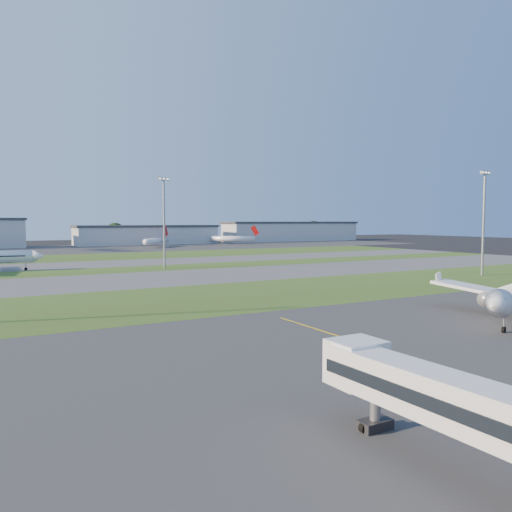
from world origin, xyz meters
TOP-DOWN VIEW (x-y plane):
  - ground at (0.00, 0.00)m, footprint 700.00×700.00m
  - apron_near at (0.00, 0.00)m, footprint 300.00×70.00m
  - grass_strip_a at (0.00, 52.00)m, footprint 300.00×34.00m
  - taxiway_a at (0.00, 85.00)m, footprint 300.00×32.00m
  - grass_strip_b at (0.00, 110.00)m, footprint 300.00×18.00m
  - taxiway_b at (0.00, 132.00)m, footprint 300.00×26.00m
  - grass_strip_c at (0.00, 165.00)m, footprint 300.00×40.00m
  - apron_far at (0.00, 225.00)m, footprint 400.00×80.00m
  - yellow_line at (5.00, 0.00)m, footprint 0.25×60.00m
  - mini_jet_near at (50.11, 223.00)m, footprint 20.32×22.51m
  - mini_jet_far at (100.35, 234.13)m, footprint 25.54×15.98m
  - light_mast_centre at (15.00, 108.00)m, footprint 3.20×0.70m
  - light_mast_east at (78.00, 52.00)m, footprint 3.20×0.70m
  - hangar_east at (55.00, 255.00)m, footprint 81.60×23.00m
  - hangar_far_east at (155.00, 255.00)m, footprint 96.90×23.00m
  - tree_mid_west at (-20.00, 266.00)m, footprint 9.90×9.90m
  - tree_mid_east at (40.00, 269.00)m, footprint 11.55×11.55m
  - tree_east at (115.00, 267.00)m, footprint 10.45×10.45m
  - tree_far_east at (185.00, 271.00)m, footprint 12.65×12.65m

SIDE VIEW (x-z plane):
  - ground at x=0.00m, z-range 0.00..0.00m
  - yellow_line at x=5.00m, z-range -0.01..0.01m
  - apron_near at x=0.00m, z-range 0.00..0.01m
  - grass_strip_a at x=0.00m, z-range 0.00..0.01m
  - taxiway_a at x=0.00m, z-range 0.00..0.01m
  - grass_strip_b at x=0.00m, z-range 0.00..0.01m
  - taxiway_b at x=0.00m, z-range 0.00..0.01m
  - grass_strip_c at x=0.00m, z-range 0.00..0.01m
  - apron_far at x=0.00m, z-range 0.00..0.01m
  - mini_jet_near at x=50.11m, z-range -1.46..8.02m
  - mini_jet_far at x=100.35m, z-range -1.46..8.02m
  - hangar_east at x=55.00m, z-range 0.04..11.24m
  - tree_mid_west at x=-20.00m, z-range 0.44..11.24m
  - tree_east at x=115.00m, z-range 0.46..11.86m
  - hangar_far_east at x=155.00m, z-range 0.04..13.24m
  - tree_mid_east at x=40.00m, z-range 0.51..13.11m
  - tree_far_east at x=185.00m, z-range 0.56..14.36m
  - light_mast_centre at x=15.00m, z-range 1.91..27.71m
  - light_mast_east at x=78.00m, z-range 1.91..27.71m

